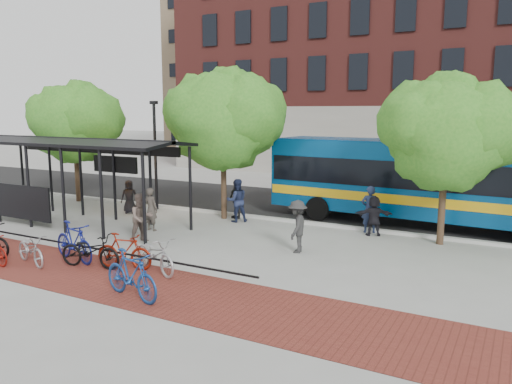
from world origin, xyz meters
The scene contains 26 objects.
ground centered at (0.00, 0.00, 0.00)m, with size 160.00×160.00×0.00m, color #9E9E99.
asphalt_street centered at (0.00, 8.00, 0.01)m, with size 160.00×8.00×0.01m, color black.
curb centered at (0.00, 4.00, 0.06)m, with size 160.00×0.25×0.12m, color #B7B7B2.
brick_strip centered at (-2.00, -5.00, 0.00)m, with size 24.00×3.00×0.01m, color maroon.
bike_rack_rail centered at (-3.30, -4.10, 0.00)m, with size 12.00×0.05×0.95m, color black.
building_tower centered at (-16.00, 40.00, 15.00)m, with size 22.00×22.00×30.00m, color #7A664C.
bus_shelter centered at (-8.13, -0.48, 3.00)m, with size 10.60×3.07×3.60m.
tree_a centered at (-11.91, 3.35, 4.24)m, with size 4.90×4.00×6.18m.
tree_b centered at (-2.90, 3.35, 4.46)m, with size 5.15×4.20×6.47m.
tree_c centered at (6.09, 3.35, 4.05)m, with size 4.66×3.80×5.92m.
lamp_post_left centered at (-7.00, 3.60, 2.75)m, with size 0.35×0.20×5.12m.
bus centered at (4.94, 6.02, 1.99)m, with size 12.98×3.63×3.46m.
bike_6 centered at (-4.63, -5.18, 0.47)m, with size 0.63×1.81×0.95m, color #9F9FA2.
bike_7 centered at (-3.72, -4.32, 0.63)m, with size 0.59×2.09×1.25m, color navy.
bike_8 centered at (-2.77, -4.55, 0.52)m, with size 0.70×1.99×1.05m, color black.
bike_9 centered at (-1.82, -4.14, 0.54)m, with size 0.51×1.80×1.08m, color maroon.
bike_10 centered at (-0.79, -3.96, 0.54)m, with size 0.72×2.07×1.09m, color #A2A2A4.
bike_11 centered at (0.04, -5.87, 0.62)m, with size 0.58×2.06×1.24m, color navy.
pedestrian_0 centered at (-7.47, 2.23, 0.76)m, with size 0.75×0.49×1.53m, color black.
pedestrian_1 centered at (-4.32, 0.03, 0.85)m, with size 0.62×0.41×1.71m, color #403A33.
pedestrian_2 centered at (-2.16, 3.00, 0.92)m, with size 0.89×0.70×1.84m, color #1D2645.
pedestrian_4 centered at (-2.54, 3.59, 0.85)m, with size 0.99×0.41×1.70m, color #282828.
pedestrian_5 centered at (3.59, 3.40, 0.76)m, with size 1.41×0.45×1.52m, color black.
pedestrian_7 centered at (3.31, 3.80, 0.91)m, with size 0.67×0.44×1.83m, color navy.
pedestrian_8 centered at (-3.47, -1.50, 0.88)m, with size 0.86×0.67×1.76m, color brown.
pedestrian_9 centered at (1.97, -0.05, 0.88)m, with size 1.13×0.65×1.75m, color #2B2B2B.
Camera 1 is at (8.46, -14.85, 4.64)m, focal length 35.00 mm.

